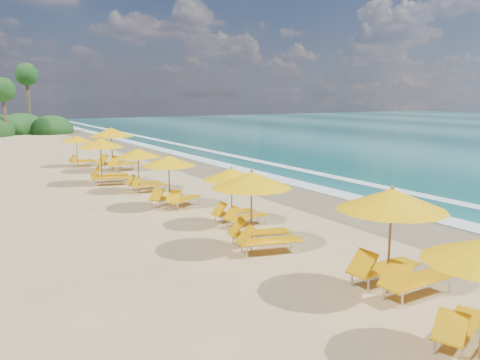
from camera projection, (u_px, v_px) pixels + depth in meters
name	position (u px, v px, depth m)	size (l,w,h in m)	color
ground	(240.00, 210.00, 19.78)	(160.00, 160.00, 0.00)	tan
wet_sand	(319.00, 199.00, 21.78)	(4.00, 160.00, 0.01)	#8D7A54
surf_foam	(365.00, 193.00, 23.13)	(4.00, 160.00, 0.01)	white
station_2	(396.00, 233.00, 11.36)	(2.75, 2.55, 2.51)	olive
station_3	(257.00, 205.00, 14.52)	(2.94, 2.84, 2.38)	olive
station_4	(236.00, 192.00, 17.44)	(2.31, 2.16, 2.05)	olive
station_5	(172.00, 177.00, 20.08)	(2.93, 2.93, 2.18)	olive
station_6	(142.00, 167.00, 23.41)	(2.23, 2.06, 2.09)	olive
station_7	(105.00, 158.00, 25.33)	(2.92, 2.81, 2.40)	olive
station_8	(115.00, 146.00, 29.75)	(3.43, 3.40, 2.63)	olive
station_9	(79.00, 149.00, 31.65)	(2.21, 2.05, 2.01)	olive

